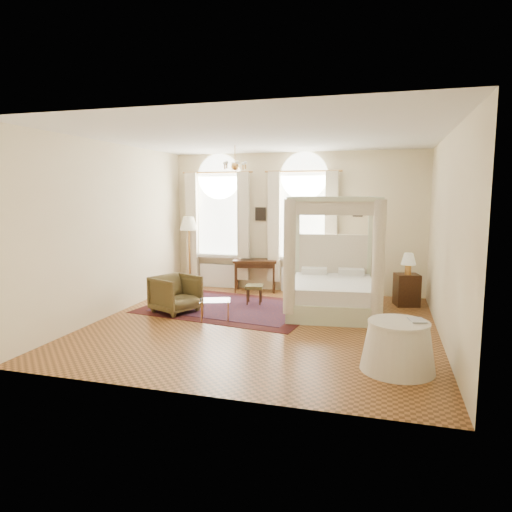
{
  "coord_description": "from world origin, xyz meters",
  "views": [
    {
      "loc": [
        2.07,
        -7.68,
        2.34
      ],
      "look_at": [
        -0.23,
        0.4,
        1.19
      ],
      "focal_mm": 32.0,
      "sensor_mm": 36.0,
      "label": 1
    }
  ],
  "objects_px": {
    "coffee_table": "(215,302)",
    "stool": "(254,288)",
    "floor_lamp": "(189,227)",
    "writing_desk": "(255,264)",
    "armchair": "(176,294)",
    "canopy_bed": "(332,287)",
    "nightstand": "(407,290)",
    "side_table": "(398,346)"
  },
  "relations": [
    {
      "from": "nightstand",
      "to": "writing_desk",
      "type": "relative_size",
      "value": 0.6
    },
    {
      "from": "coffee_table",
      "to": "floor_lamp",
      "type": "height_order",
      "value": "floor_lamp"
    },
    {
      "from": "coffee_table",
      "to": "nightstand",
      "type": "bearing_deg",
      "value": 31.51
    },
    {
      "from": "armchair",
      "to": "writing_desk",
      "type": "bearing_deg",
      "value": 1.04
    },
    {
      "from": "canopy_bed",
      "to": "coffee_table",
      "type": "height_order",
      "value": "canopy_bed"
    },
    {
      "from": "nightstand",
      "to": "floor_lamp",
      "type": "relative_size",
      "value": 0.38
    },
    {
      "from": "armchair",
      "to": "side_table",
      "type": "xyz_separation_m",
      "value": [
        4.17,
        -1.95,
        -0.04
      ]
    },
    {
      "from": "stool",
      "to": "floor_lamp",
      "type": "bearing_deg",
      "value": 148.69
    },
    {
      "from": "armchair",
      "to": "coffee_table",
      "type": "distance_m",
      "value": 1.0
    },
    {
      "from": "nightstand",
      "to": "armchair",
      "type": "bearing_deg",
      "value": -157.63
    },
    {
      "from": "canopy_bed",
      "to": "side_table",
      "type": "relative_size",
      "value": 2.33
    },
    {
      "from": "armchair",
      "to": "floor_lamp",
      "type": "relative_size",
      "value": 0.45
    },
    {
      "from": "nightstand",
      "to": "writing_desk",
      "type": "height_order",
      "value": "writing_desk"
    },
    {
      "from": "writing_desk",
      "to": "armchair",
      "type": "bearing_deg",
      "value": -112.99
    },
    {
      "from": "coffee_table",
      "to": "writing_desk",
      "type": "bearing_deg",
      "value": 89.39
    },
    {
      "from": "side_table",
      "to": "coffee_table",
      "type": "bearing_deg",
      "value": 153.08
    },
    {
      "from": "stool",
      "to": "side_table",
      "type": "distance_m",
      "value": 4.15
    },
    {
      "from": "nightstand",
      "to": "stool",
      "type": "xyz_separation_m",
      "value": [
        -3.12,
        -0.76,
        0.01
      ]
    },
    {
      "from": "nightstand",
      "to": "canopy_bed",
      "type": "bearing_deg",
      "value": -145.77
    },
    {
      "from": "floor_lamp",
      "to": "writing_desk",
      "type": "bearing_deg",
      "value": -0.0
    },
    {
      "from": "nightstand",
      "to": "writing_desk",
      "type": "xyz_separation_m",
      "value": [
        -3.45,
        0.49,
        0.32
      ]
    },
    {
      "from": "canopy_bed",
      "to": "stool",
      "type": "xyz_separation_m",
      "value": [
        -1.67,
        0.22,
        -0.18
      ]
    },
    {
      "from": "armchair",
      "to": "canopy_bed",
      "type": "bearing_deg",
      "value": -50.24
    },
    {
      "from": "armchair",
      "to": "floor_lamp",
      "type": "height_order",
      "value": "floor_lamp"
    },
    {
      "from": "writing_desk",
      "to": "stool",
      "type": "height_order",
      "value": "writing_desk"
    },
    {
      "from": "canopy_bed",
      "to": "side_table",
      "type": "bearing_deg",
      "value": -66.97
    },
    {
      "from": "writing_desk",
      "to": "armchair",
      "type": "height_order",
      "value": "writing_desk"
    },
    {
      "from": "canopy_bed",
      "to": "writing_desk",
      "type": "height_order",
      "value": "canopy_bed"
    },
    {
      "from": "stool",
      "to": "floor_lamp",
      "type": "height_order",
      "value": "floor_lamp"
    },
    {
      "from": "coffee_table",
      "to": "stool",
      "type": "bearing_deg",
      "value": 75.18
    },
    {
      "from": "writing_desk",
      "to": "armchair",
      "type": "xyz_separation_m",
      "value": [
        -0.98,
        -2.31,
        -0.29
      ]
    },
    {
      "from": "stool",
      "to": "armchair",
      "type": "bearing_deg",
      "value": -140.99
    },
    {
      "from": "writing_desk",
      "to": "armchair",
      "type": "distance_m",
      "value": 2.53
    },
    {
      "from": "nightstand",
      "to": "floor_lamp",
      "type": "bearing_deg",
      "value": 174.63
    },
    {
      "from": "writing_desk",
      "to": "side_table",
      "type": "distance_m",
      "value": 5.33
    },
    {
      "from": "canopy_bed",
      "to": "coffee_table",
      "type": "relative_size",
      "value": 3.49
    },
    {
      "from": "armchair",
      "to": "side_table",
      "type": "bearing_deg",
      "value": -90.96
    },
    {
      "from": "stool",
      "to": "armchair",
      "type": "distance_m",
      "value": 1.69
    },
    {
      "from": "writing_desk",
      "to": "side_table",
      "type": "height_order",
      "value": "writing_desk"
    },
    {
      "from": "side_table",
      "to": "stool",
      "type": "bearing_deg",
      "value": 133.51
    },
    {
      "from": "nightstand",
      "to": "armchair",
      "type": "xyz_separation_m",
      "value": [
        -4.43,
        -1.82,
        0.03
      ]
    },
    {
      "from": "stool",
      "to": "coffee_table",
      "type": "xyz_separation_m",
      "value": [
        -0.36,
        -1.38,
        0.0
      ]
    }
  ]
}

